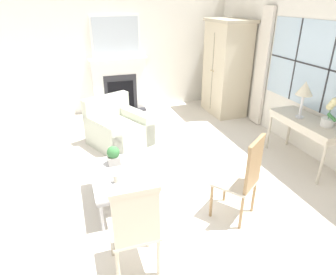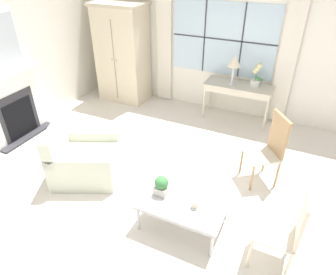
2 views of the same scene
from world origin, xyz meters
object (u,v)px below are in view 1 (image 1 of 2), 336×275
(console_table, at_px, (308,125))
(accent_chair_wooden, at_px, (135,226))
(potted_orchid, at_px, (329,114))
(coffee_table, at_px, (121,177))
(side_chair_wooden, at_px, (244,175))
(armoire, at_px, (226,68))
(table_lamp, at_px, (305,90))
(potted_plant_small, at_px, (113,155))
(fireplace, at_px, (119,81))
(armchair_upholstered, at_px, (118,130))
(pillar_candle, at_px, (116,179))

(console_table, distance_m, accent_chair_wooden, 3.25)
(potted_orchid, relative_size, coffee_table, 0.43)
(side_chair_wooden, bearing_deg, armoire, 155.00)
(table_lamp, distance_m, side_chair_wooden, 1.94)
(accent_chair_wooden, height_order, potted_plant_small, accent_chair_wooden)
(potted_orchid, height_order, potted_plant_small, potted_orchid)
(table_lamp, height_order, side_chair_wooden, table_lamp)
(fireplace, bearing_deg, armchair_upholstered, -11.81)
(accent_chair_wooden, bearing_deg, fireplace, 171.25)
(potted_orchid, height_order, coffee_table, potted_orchid)
(side_chair_wooden, xyz_separation_m, potted_plant_small, (-1.04, -1.32, -0.05))
(potted_orchid, bearing_deg, fireplace, -147.22)
(console_table, distance_m, armchair_upholstered, 3.13)
(fireplace, distance_m, console_table, 4.09)
(fireplace, height_order, table_lamp, fireplace)
(potted_orchid, bearing_deg, armchair_upholstered, -124.75)
(fireplace, height_order, potted_orchid, fireplace)
(fireplace, xyz_separation_m, armchair_upholstered, (1.77, -0.37, -0.44))
(console_table, relative_size, potted_orchid, 2.93)
(potted_orchid, bearing_deg, table_lamp, -160.32)
(potted_orchid, xyz_separation_m, pillar_candle, (-0.01, -3.08, -0.45))
(pillar_candle, bearing_deg, potted_orchid, 89.87)
(console_table, distance_m, table_lamp, 0.55)
(potted_orchid, distance_m, armchair_upholstered, 3.38)
(armchair_upholstered, bearing_deg, accent_chair_wooden, -6.84)
(fireplace, distance_m, accent_chair_wooden, 4.70)
(table_lamp, distance_m, potted_orchid, 0.50)
(console_table, xyz_separation_m, pillar_candle, (0.27, -3.00, -0.19))
(coffee_table, relative_size, pillar_candle, 8.99)
(accent_chair_wooden, height_order, coffee_table, accent_chair_wooden)
(armoire, xyz_separation_m, coffee_table, (2.61, -2.86, -0.64))
(console_table, relative_size, pillar_candle, 11.19)
(accent_chair_wooden, bearing_deg, armchair_upholstered, 173.16)
(console_table, height_order, table_lamp, table_lamp)
(armchair_upholstered, relative_size, pillar_candle, 10.50)
(potted_plant_small, bearing_deg, fireplace, 168.16)
(armchair_upholstered, relative_size, potted_plant_small, 4.73)
(console_table, height_order, coffee_table, console_table)
(potted_orchid, distance_m, accent_chair_wooden, 3.24)
(armoire, height_order, potted_plant_small, armoire)
(armchair_upholstered, xyz_separation_m, side_chair_wooden, (2.47, 1.02, 0.32))
(console_table, height_order, potted_plant_small, console_table)
(fireplace, distance_m, table_lamp, 3.97)
(table_lamp, height_order, potted_plant_small, table_lamp)
(armoire, distance_m, console_table, 2.54)
(table_lamp, bearing_deg, fireplace, -145.82)
(table_lamp, xyz_separation_m, potted_plant_small, (-0.06, -2.89, -0.63))
(console_table, xyz_separation_m, potted_orchid, (0.28, 0.07, 0.26))
(console_table, distance_m, pillar_candle, 3.02)
(console_table, bearing_deg, table_lamp, -150.76)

